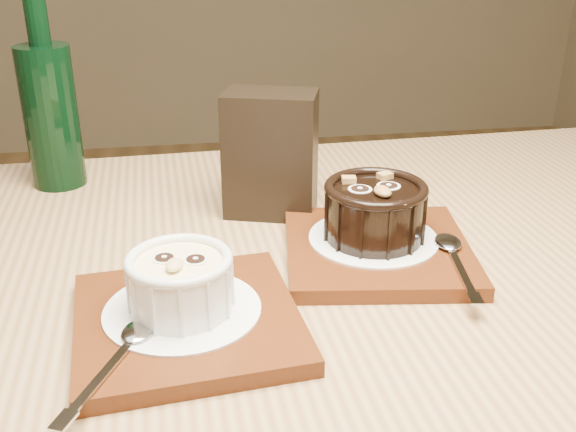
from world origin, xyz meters
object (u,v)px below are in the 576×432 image
condiment_stand (271,154)px  green_bottle (50,111)px  table (284,368)px  tray_right (377,250)px  ramekin_white (180,280)px  tray_left (188,321)px  ramekin_dark (375,208)px

condiment_stand → green_bottle: size_ratio=0.58×
table → tray_right: size_ratio=6.83×
ramekin_white → condiment_stand: condiment_stand is taller
tray_left → ramekin_dark: 0.22m
table → tray_right: bearing=24.0°
tray_left → tray_right: same height
tray_right → tray_left: bearing=-152.5°
green_bottle → condiment_stand: bearing=-27.5°
tray_right → condiment_stand: size_ratio=1.29×
ramekin_white → ramekin_dark: bearing=43.5°
table → tray_left: (-0.09, -0.05, 0.10)m
tray_right → condiment_stand: (-0.09, 0.13, 0.06)m
ramekin_white → green_bottle: green_bottle is taller
ramekin_white → tray_right: 0.22m
condiment_stand → ramekin_white: bearing=-115.4°
ramekin_white → tray_right: (0.19, 0.09, -0.04)m
ramekin_dark → condiment_stand: size_ratio=0.73×
ramekin_dark → tray_right: bearing=-88.6°
green_bottle → tray_left: bearing=-67.0°
ramekin_dark → condiment_stand: (-0.09, 0.12, 0.02)m
ramekin_white → tray_right: ramekin_white is taller
condiment_stand → ramekin_dark: bearing=-52.7°
tray_left → condiment_stand: (0.10, 0.22, 0.06)m
ramekin_white → ramekin_dark: 0.22m
ramekin_dark → condiment_stand: bearing=120.3°
condiment_stand → table: bearing=-94.0°
ramekin_dark → green_bottle: green_bottle is taller
table → green_bottle: (-0.24, 0.30, 0.19)m
tray_left → condiment_stand: size_ratio=1.29×
table → tray_left: size_ratio=6.83×
ramekin_white → condiment_stand: 0.24m
tray_right → ramekin_dark: bearing=98.5°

